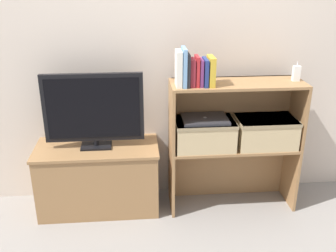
{
  "coord_description": "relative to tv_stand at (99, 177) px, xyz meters",
  "views": [
    {
      "loc": [
        -0.23,
        -2.44,
        1.75
      ],
      "look_at": [
        0.0,
        0.16,
        0.68
      ],
      "focal_mm": 42.0,
      "sensor_mm": 36.0,
      "label": 1
    }
  ],
  "objects": [
    {
      "name": "tv",
      "position": [
        0.0,
        -0.0,
        0.55
      ],
      "size": [
        0.7,
        0.14,
        0.55
      ],
      "color": "black",
      "rests_on": "tv_stand"
    },
    {
      "name": "book_skyblue",
      "position": [
        0.63,
        -0.09,
        0.86
      ],
      "size": [
        0.02,
        0.16,
        0.26
      ],
      "color": "#709ECC",
      "rests_on": "bookshelf_upper_tier"
    },
    {
      "name": "book_plum",
      "position": [
        0.74,
        -0.09,
        0.82
      ],
      "size": [
        0.02,
        0.13,
        0.18
      ],
      "color": "#6B2D66",
      "rests_on": "bookshelf_upper_tier"
    },
    {
      "name": "tv_stand",
      "position": [
        0.0,
        0.0,
        0.0
      ],
      "size": [
        0.9,
        0.42,
        0.52
      ],
      "color": "olive",
      "rests_on": "ground_plane"
    },
    {
      "name": "book_navy",
      "position": [
        0.77,
        -0.09,
        0.82
      ],
      "size": [
        0.03,
        0.15,
        0.18
      ],
      "color": "navy",
      "rests_on": "bookshelf_upper_tier"
    },
    {
      "name": "book_crimson",
      "position": [
        0.71,
        -0.09,
        0.83
      ],
      "size": [
        0.02,
        0.12,
        0.2
      ],
      "color": "#B22328",
      "rests_on": "bookshelf_upper_tier"
    },
    {
      "name": "book_mustard",
      "position": [
        0.81,
        -0.09,
        0.83
      ],
      "size": [
        0.04,
        0.15,
        0.2
      ],
      "color": "gold",
      "rests_on": "bookshelf_upper_tier"
    },
    {
      "name": "storage_basket_left",
      "position": [
        0.79,
        -0.06,
        0.36
      ],
      "size": [
        0.43,
        0.29,
        0.21
      ],
      "color": "tan",
      "rests_on": "bookshelf_lower_tier"
    },
    {
      "name": "book_ivory",
      "position": [
        0.59,
        -0.09,
        0.85
      ],
      "size": [
        0.04,
        0.14,
        0.24
      ],
      "color": "silver",
      "rests_on": "bookshelf_upper_tier"
    },
    {
      "name": "bookshelf_lower_tier",
      "position": [
        1.01,
        0.02,
        0.06
      ],
      "size": [
        0.95,
        0.32,
        0.51
      ],
      "color": "olive",
      "rests_on": "ground_plane"
    },
    {
      "name": "storage_basket_right",
      "position": [
        1.24,
        -0.06,
        0.36
      ],
      "size": [
        0.43,
        0.29,
        0.21
      ],
      "color": "tan",
      "rests_on": "bookshelf_lower_tier"
    },
    {
      "name": "laptop",
      "position": [
        0.79,
        -0.06,
        0.47
      ],
      "size": [
        0.33,
        0.25,
        0.02
      ],
      "color": "#2D2D33",
      "rests_on": "storage_basket_left"
    },
    {
      "name": "wall_back",
      "position": [
        0.52,
        0.23,
        0.94
      ],
      "size": [
        10.0,
        0.05,
        2.4
      ],
      "color": "beige",
      "rests_on": "ground_plane"
    },
    {
      "name": "bookshelf_upper_tier",
      "position": [
        1.01,
        0.02,
        0.56
      ],
      "size": [
        0.95,
        0.32,
        0.48
      ],
      "color": "olive",
      "rests_on": "bookshelf_lower_tier"
    },
    {
      "name": "book_charcoal",
      "position": [
        0.65,
        -0.09,
        0.84
      ],
      "size": [
        0.02,
        0.15,
        0.22
      ],
      "color": "#232328",
      "rests_on": "bookshelf_upper_tier"
    },
    {
      "name": "baby_monitor",
      "position": [
        1.43,
        -0.04,
        0.79
      ],
      "size": [
        0.05,
        0.04,
        0.14
      ],
      "color": "white",
      "rests_on": "bookshelf_upper_tier"
    },
    {
      "name": "book_maroon",
      "position": [
        0.68,
        -0.09,
        0.82
      ],
      "size": [
        0.03,
        0.13,
        0.18
      ],
      "color": "maroon",
      "rests_on": "bookshelf_upper_tier"
    },
    {
      "name": "ground_plane",
      "position": [
        0.52,
        -0.2,
        -0.26
      ],
      "size": [
        16.0,
        16.0,
        0.0
      ],
      "primitive_type": "plane",
      "color": "gray"
    }
  ]
}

